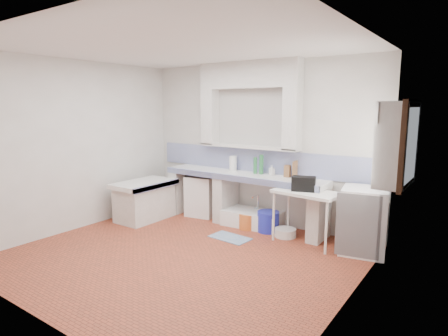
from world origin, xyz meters
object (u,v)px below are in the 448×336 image
Objects in this scene: stove at (203,196)px; sink at (252,219)px; side_table at (306,217)px; fridge at (364,221)px.

stove reaches higher than sink.
stove is 1.14m from sink.
fridge is at bearing 13.44° from side_table.
stove is 0.81× the size of fridge.
sink is 1.15m from side_table.
sink is 1.02× the size of side_table.
sink is 1.94m from fridge.
sink is 1.06× the size of fridge.
fridge is (0.81, 0.12, 0.06)m from side_table.
side_table is at bearing -17.99° from sink.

